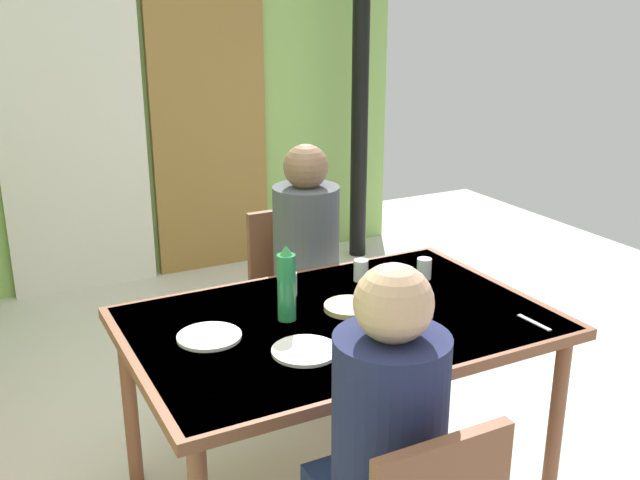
# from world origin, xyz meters

# --- Properties ---
(wall_back) EXTENTS (4.14, 0.10, 2.71)m
(wall_back) POSITION_xyz_m (0.00, 2.78, 1.35)
(wall_back) COLOR #93C164
(wall_back) RESTS_ON ground_plane
(door_wooden) EXTENTS (0.80, 0.05, 2.00)m
(door_wooden) POSITION_xyz_m (0.65, 2.70, 1.00)
(door_wooden) COLOR olive
(door_wooden) RESTS_ON ground_plane
(stove_pipe_column) EXTENTS (0.12, 0.12, 2.71)m
(stove_pipe_column) POSITION_xyz_m (1.67, 2.43, 1.35)
(stove_pipe_column) COLOR black
(stove_pipe_column) RESTS_ON ground_plane
(curtain_panel) EXTENTS (0.90, 0.03, 2.27)m
(curtain_panel) POSITION_xyz_m (-0.24, 2.68, 1.14)
(curtain_panel) COLOR white
(curtain_panel) RESTS_ON ground_plane
(dining_table) EXTENTS (1.50, 0.98, 0.74)m
(dining_table) POSITION_xyz_m (0.21, 0.08, 0.67)
(dining_table) COLOR brown
(dining_table) RESTS_ON ground_plane
(chair_far_diner) EXTENTS (0.40, 0.40, 0.87)m
(chair_far_diner) POSITION_xyz_m (0.44, 0.92, 0.50)
(chair_far_diner) COLOR brown
(chair_far_diner) RESTS_ON ground_plane
(person_near_diner) EXTENTS (0.30, 0.37, 0.77)m
(person_near_diner) POSITION_xyz_m (-0.04, -0.63, 0.78)
(person_near_diner) COLOR #182443
(person_near_diner) RESTS_ON ground_plane
(person_far_diner) EXTENTS (0.30, 0.37, 0.77)m
(person_far_diner) POSITION_xyz_m (0.44, 0.79, 0.78)
(person_far_diner) COLOR #464F51
(person_far_diner) RESTS_ON ground_plane
(water_bottle_green_near) EXTENTS (0.07, 0.07, 0.28)m
(water_bottle_green_near) POSITION_xyz_m (0.04, 0.15, 0.87)
(water_bottle_green_near) COLOR #29834C
(water_bottle_green_near) RESTS_ON dining_table
(dinner_plate_near_left) EXTENTS (0.22, 0.22, 0.01)m
(dinner_plate_near_left) POSITION_xyz_m (-0.02, -0.11, 0.74)
(dinner_plate_near_left) COLOR white
(dinner_plate_near_left) RESTS_ON dining_table
(dinner_plate_near_right) EXTENTS (0.22, 0.22, 0.01)m
(dinner_plate_near_right) POSITION_xyz_m (-0.26, 0.14, 0.74)
(dinner_plate_near_right) COLOR white
(dinner_plate_near_right) RESTS_ON dining_table
(drinking_glass_by_near_diner) EXTENTS (0.06, 0.06, 0.09)m
(drinking_glass_by_near_diner) POSITION_xyz_m (0.46, 0.36, 0.78)
(drinking_glass_by_near_diner) COLOR silver
(drinking_glass_by_near_diner) RESTS_ON dining_table
(drinking_glass_by_far_diner) EXTENTS (0.06, 0.06, 0.09)m
(drinking_glass_by_far_diner) POSITION_xyz_m (0.14, 0.35, 0.78)
(drinking_glass_by_far_diner) COLOR silver
(drinking_glass_by_far_diner) RESTS_ON dining_table
(drinking_glass_spare_center) EXTENTS (0.06, 0.06, 0.09)m
(drinking_glass_spare_center) POSITION_xyz_m (0.70, 0.26, 0.78)
(drinking_glass_spare_center) COLOR silver
(drinking_glass_spare_center) RESTS_ON dining_table
(bread_plate_sliced) EXTENTS (0.19, 0.19, 0.02)m
(bread_plate_sliced) POSITION_xyz_m (0.28, 0.12, 0.75)
(bread_plate_sliced) COLOR #DBB77A
(bread_plate_sliced) RESTS_ON dining_table
(cutlery_knife_near) EXTENTS (0.05, 0.15, 0.00)m
(cutlery_knife_near) POSITION_xyz_m (0.24, -0.13, 0.74)
(cutlery_knife_near) COLOR silver
(cutlery_knife_near) RESTS_ON dining_table
(cutlery_fork_near) EXTENTS (0.02, 0.15, 0.00)m
(cutlery_fork_near) POSITION_xyz_m (0.80, -0.28, 0.74)
(cutlery_fork_near) COLOR silver
(cutlery_fork_near) RESTS_ON dining_table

